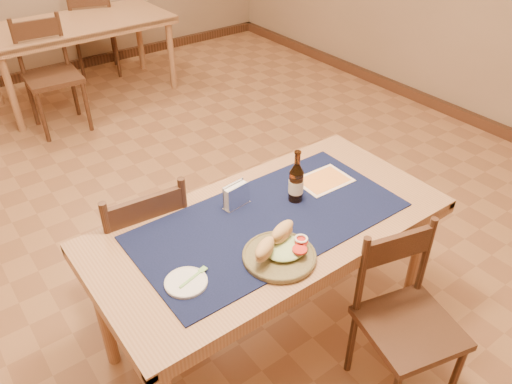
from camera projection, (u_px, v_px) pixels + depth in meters
room at (168, 29)px, 2.36m from camera, size 6.04×7.04×2.84m
main_table at (269, 235)px, 2.26m from camera, size 1.60×0.80×0.75m
placemat at (269, 220)px, 2.21m from camera, size 1.20×0.60×0.01m
baseboard at (190, 245)px, 3.14m from camera, size 6.00×7.00×0.10m
back_table at (77, 30)px, 4.72m from camera, size 1.74×0.89×0.75m
chair_main_far at (143, 247)px, 2.49m from camera, size 0.45×0.45×0.90m
chair_main_near at (405, 318)px, 2.16m from camera, size 0.47×0.47×0.83m
chair_back_near at (51, 74)px, 4.29m from camera, size 0.47×0.47×0.95m
chair_back_far at (93, 29)px, 5.29m from camera, size 0.55×0.55×0.96m
sandwich_plate at (280, 251)px, 1.99m from camera, size 0.30×0.30×0.11m
side_plate at (186, 282)px, 1.88m from camera, size 0.16×0.16×0.01m
fork at (195, 275)px, 1.90m from camera, size 0.14×0.05×0.00m
beer_bottle at (296, 182)px, 2.28m from camera, size 0.07×0.07×0.26m
napkin_holder at (236, 196)px, 2.26m from camera, size 0.14×0.06×0.12m
menu_card at (324, 180)px, 2.46m from camera, size 0.26×0.20×0.01m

